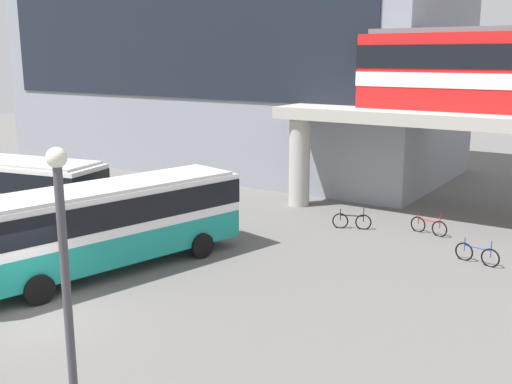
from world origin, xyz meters
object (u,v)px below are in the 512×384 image
station_building (226,29)px  bicycle_black (352,221)px  bus_main (103,219)px  bicycle_red (429,226)px  bicycle_blue (477,254)px

station_building → bicycle_black: station_building is taller
bus_main → bicycle_black: bearing=62.6°
station_building → bicycle_black: (15.32, -11.29, -9.29)m
station_building → bicycle_black: bearing=-36.4°
bus_main → bicycle_red: 14.17m
bicycle_black → bicycle_red: same height
bicycle_red → bicycle_blue: bearing=-45.5°
station_building → bus_main: 24.87m
bicycle_blue → bicycle_black: (-5.98, 1.70, 0.00)m
bicycle_blue → bicycle_red: same height
bus_main → bicycle_blue: bus_main is taller
bus_main → bicycle_red: (8.47, 11.24, -1.63)m
station_building → bicycle_black: 21.18m
bicycle_black → bicycle_red: (3.21, 1.12, 0.00)m
bicycle_blue → bicycle_red: size_ratio=1.00×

